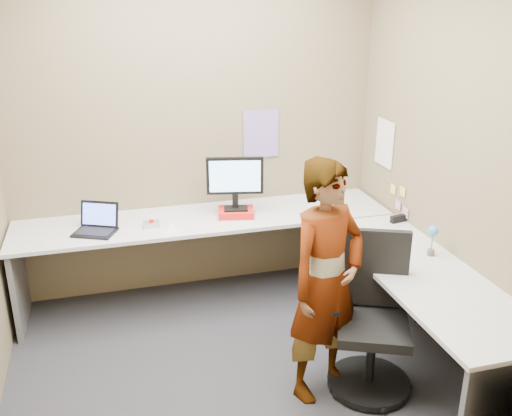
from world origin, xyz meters
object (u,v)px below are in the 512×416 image
object	(u,v)px
desk	(280,258)
office_chair	(372,328)
monitor	(235,179)
person	(326,282)

from	to	relation	value
desk	office_chair	size ratio (longest dim) A/B	2.97
monitor	person	bearing A→B (deg)	-67.45
desk	person	xyz separation A→B (m)	(0.05, -0.75, 0.18)
desk	monitor	xyz separation A→B (m)	(-0.19, 0.57, 0.45)
monitor	office_chair	size ratio (longest dim) A/B	0.44
desk	person	size ratio (longest dim) A/B	1.94
monitor	office_chair	world-z (taller)	monitor
office_chair	monitor	bearing A→B (deg)	136.38
desk	person	bearing A→B (deg)	-85.95
desk	monitor	bearing A→B (deg)	108.69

